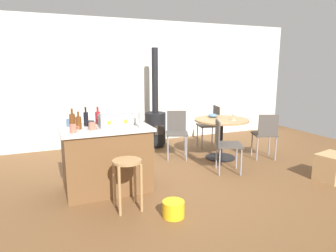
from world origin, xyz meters
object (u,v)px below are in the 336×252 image
cup_0 (73,129)px  cardboard_box (332,167)px  wooden_stool (127,173)px  bottle_5 (72,120)px  bottle_2 (141,120)px  folding_chair_left (225,142)px  folding_chair_near (211,123)px  cup_3 (129,119)px  folding_chair_far (177,130)px  cup_1 (92,126)px  cup_4 (91,124)px  cup_2 (69,123)px  plastic_bucket (173,209)px  kitchen_island (107,158)px  bottle_3 (79,122)px  toolbox (115,120)px  wine_glass (234,115)px  serving_bowl (213,115)px  dining_table (221,128)px  folding_chair_right (266,132)px  bottle_1 (98,118)px  bottle_4 (86,119)px  wood_stove (155,123)px  bottle_0 (134,118)px

cup_0 → cardboard_box: 3.81m
wooden_stool → bottle_5: bottle_5 is taller
bottle_2 → cup_0: 0.87m
cup_0 → folding_chair_left: bearing=4.3°
folding_chair_near → cardboard_box: folding_chair_near is taller
cup_3 → cup_0: bearing=-151.1°
folding_chair_far → bottle_5: (-1.95, -0.89, 0.48)m
cup_1 → cup_4: (0.01, 0.16, 0.00)m
folding_chair_near → cup_0: 3.37m
cup_2 → cup_3: cup_2 is taller
cup_0 → plastic_bucket: (0.97, -0.87, -0.86)m
cup_2 → folding_chair_near: bearing=21.2°
kitchen_island → bottle_3: 0.64m
bottle_3 → cup_0: size_ratio=2.07×
cup_0 → plastic_bucket: cup_0 is taller
folding_chair_near → toolbox: bearing=-149.2°
wine_glass → serving_bowl: size_ratio=0.80×
folding_chair_left → serving_bowl: bearing=70.5°
bottle_3 → wine_glass: size_ratio=1.63×
bottle_3 → bottle_5: bearing=115.2°
dining_table → cup_0: bearing=-162.4°
cup_3 → cup_4: size_ratio=1.12×
cup_2 → cardboard_box: bearing=-18.4°
dining_table → bottle_3: (-2.62, -0.65, 0.42)m
bottle_3 → plastic_bucket: bottle_3 is taller
folding_chair_right → cup_3: cup_3 is taller
folding_chair_left → wooden_stool: bearing=-160.2°
dining_table → bottle_5: 2.77m
wooden_stool → cardboard_box: (3.12, -0.29, -0.26)m
bottle_2 → cup_1: bottle_2 is taller
bottle_1 → bottle_3: bearing=-140.3°
folding_chair_right → plastic_bucket: bearing=-151.1°
cup_0 → serving_bowl: 2.89m
toolbox → cardboard_box: 3.32m
kitchen_island → toolbox: 0.55m
folding_chair_left → cup_1: cup_1 is taller
folding_chair_left → bottle_4: (-2.13, 0.22, 0.49)m
folding_chair_right → bottle_3: (-3.35, -0.28, 0.48)m
wood_stove → plastic_bucket: wood_stove is taller
bottle_0 → cup_2: bearing=167.9°
wine_glass → plastic_bucket: bearing=-140.8°
folding_chair_right → wooden_stool: bearing=-161.6°
toolbox → serving_bowl: size_ratio=2.46×
serving_bowl → folding_chair_near: bearing=61.9°
dining_table → cup_3: cup_3 is taller
cardboard_box → toolbox: bearing=162.8°
folding_chair_near → cup_1: cup_1 is taller
bottle_2 → wood_stove: bearing=64.9°
folding_chair_left → folding_chair_right: bearing=16.0°
wood_stove → plastic_bucket: bearing=-106.8°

